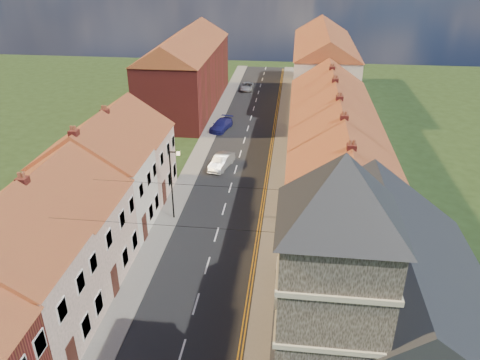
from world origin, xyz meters
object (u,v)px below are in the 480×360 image
at_px(lamppost, 172,181).
at_px(car_distant, 247,86).
at_px(car_far, 221,125).
at_px(car_mid, 221,162).
at_px(church, 373,322).

xyz_separation_m(lamppost, car_distant, (1.90, 39.22, -2.97)).
height_order(car_far, car_distant, car_far).
distance_m(car_mid, car_distant, 28.94).
height_order(church, car_far, church).
bearing_deg(car_distant, lamppost, -92.15).
distance_m(lamppost, car_far, 21.38).
bearing_deg(church, car_distant, 101.40).
distance_m(car_far, car_distant, 18.09).
xyz_separation_m(car_mid, car_distant, (-0.41, 28.94, -0.11)).
bearing_deg(car_far, car_distant, 99.40).
bearing_deg(lamppost, church, -51.70).
relative_size(lamppost, car_mid, 1.44).
height_order(car_mid, car_far, car_mid).
xyz_separation_m(lamppost, car_far, (0.61, 21.17, -2.90)).
relative_size(car_mid, car_far, 0.95).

